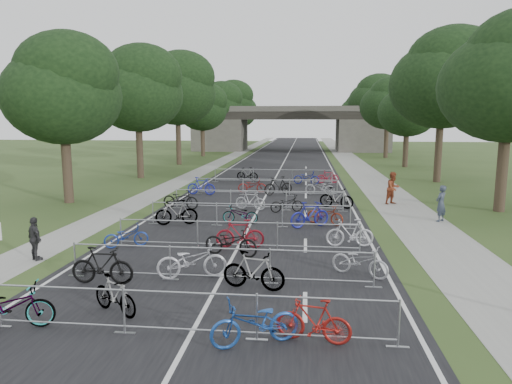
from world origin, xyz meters
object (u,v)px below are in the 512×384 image
bike_0 (10,307)px  bike_1 (115,295)px  pedestrian_b (393,188)px  pedestrian_a (441,204)px  pedestrian_c (35,239)px  overpass_bridge (290,129)px  bike_2 (255,323)px

bike_0 → bike_1: 2.36m
bike_0 → pedestrian_b: pedestrian_b is taller
pedestrian_a → pedestrian_b: bearing=-117.2°
bike_1 → pedestrian_a: bearing=-12.5°
pedestrian_a → pedestrian_c: bearing=-18.0°
overpass_bridge → pedestrian_b: size_ratio=16.38×
overpass_bridge → bike_0: bearing=-93.8°
bike_1 → pedestrian_c: 6.11m
bike_1 → pedestrian_b: 19.24m
bike_0 → bike_1: bike_0 is taller
bike_0 → bike_2: 5.83m
bike_0 → bike_1: bearing=-76.6°
bike_1 → pedestrian_c: pedestrian_c is taller
overpass_bridge → bike_2: bearing=-88.7°
bike_0 → pedestrian_c: pedestrian_c is taller
pedestrian_a → pedestrian_b: 4.75m
overpass_bridge → bike_1: (-2.19, -63.98, -3.04)m
bike_2 → pedestrian_c: pedestrian_c is taller
bike_1 → bike_2: 3.92m
overpass_bridge → bike_1: bearing=-92.0°
bike_1 → pedestrian_c: size_ratio=1.06×
bike_2 → pedestrian_a: 15.27m
overpass_bridge → bike_2: size_ratio=15.40×
pedestrian_a → overpass_bridge: bearing=-124.8°
bike_1 → pedestrian_a: size_ratio=0.93×
overpass_bridge → bike_2: (1.53, -65.25, -3.00)m
bike_2 → bike_0: bearing=-115.9°
bike_1 → pedestrian_a: pedestrian_a is taller
overpass_bridge → bike_0: size_ratio=15.12×
overpass_bridge → bike_1: 64.09m
overpass_bridge → pedestrian_c: bearing=-96.5°
overpass_bridge → pedestrian_b: overpass_bridge is taller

